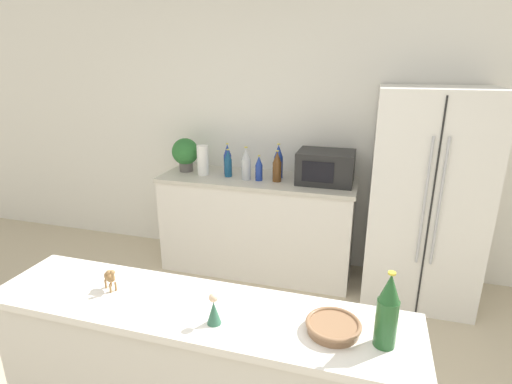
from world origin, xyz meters
The scene contains 16 objects.
wall_back centered at (0.00, 2.73, 1.27)m, with size 8.00×0.06×2.55m.
back_counter centered at (-0.30, 2.40, 0.46)m, with size 1.79×0.63×0.92m.
refrigerator centered at (1.13, 2.34, 0.88)m, with size 0.86×0.71×1.75m.
potted_plant centered at (-1.02, 2.42, 1.10)m, with size 0.25×0.25×0.32m.
paper_towel_roll centered at (-0.81, 2.35, 1.06)m, with size 0.11×0.11×0.28m.
microwave centered at (0.31, 2.42, 1.06)m, with size 0.48×0.37×0.28m.
back_bottle_0 centered at (-0.12, 2.46, 1.07)m, with size 0.08×0.08×0.31m.
back_bottle_1 centered at (-0.10, 2.34, 1.05)m, with size 0.08×0.08×0.28m.
back_bottle_2 centered at (-0.38, 2.32, 1.06)m, with size 0.08×0.08×0.30m.
back_bottle_3 centered at (-0.26, 2.32, 1.03)m, with size 0.06×0.06×0.23m.
back_bottle_4 centered at (-0.57, 2.36, 1.04)m, with size 0.07×0.07×0.26m.
back_bottle_5 centered at (-0.60, 2.44, 1.06)m, with size 0.07×0.07×0.29m.
wine_bottle centered at (0.79, 0.35, 1.08)m, with size 0.08×0.08×0.30m.
fruit_bowl centered at (0.60, 0.37, 0.96)m, with size 0.22×0.22×0.04m.
camel_figurine centered at (-0.41, 0.39, 1.00)m, with size 0.09×0.08×0.12m.
wise_man_figurine_blue centered at (0.14, 0.29, 0.99)m, with size 0.06×0.06×0.14m.
Camera 1 is at (0.68, -0.97, 1.94)m, focal length 28.00 mm.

